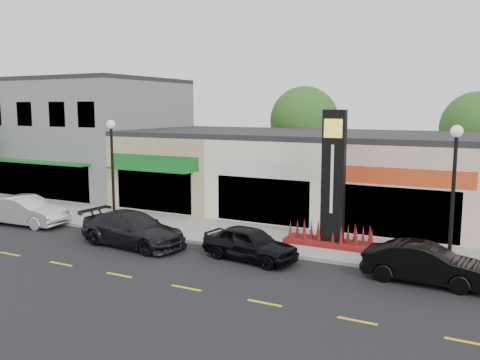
{
  "coord_description": "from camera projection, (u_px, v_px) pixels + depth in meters",
  "views": [
    {
      "loc": [
        9.44,
        -17.22,
        6.25
      ],
      "look_at": [
        -1.5,
        4.0,
        2.82
      ],
      "focal_mm": 38.0,
      "sensor_mm": 36.0,
      "label": 1
    }
  ],
  "objects": [
    {
      "name": "car_black_conv",
      "position": [
        425.0,
        263.0,
        18.13
      ],
      "size": [
        1.63,
        4.36,
        1.42
      ],
      "primitive_type": "imported",
      "rotation": [
        0.0,
        0.0,
        1.54
      ],
      "color": "black",
      "rests_on": "ground"
    },
    {
      "name": "pylon_sign",
      "position": [
        333.0,
        198.0,
        22.33
      ],
      "size": [
        4.2,
        1.3,
        6.0
      ],
      "color": "#58110F",
      "rests_on": "sidewalk"
    },
    {
      "name": "curb",
      "position": [
        251.0,
        250.0,
        22.16
      ],
      "size": [
        52.0,
        0.2,
        0.15
      ],
      "primitive_type": "cube",
      "color": "gray",
      "rests_on": "ground"
    },
    {
      "name": "sidewalk",
      "position": [
        271.0,
        238.0,
        24.14
      ],
      "size": [
        52.0,
        4.3,
        0.15
      ],
      "primitive_type": "cube",
      "color": "gray",
      "rests_on": "ground"
    },
    {
      "name": "tree_rear_mid",
      "position": [
        478.0,
        128.0,
        33.15
      ],
      "size": [
        4.8,
        4.8,
        7.29
      ],
      "color": "#382619",
      "rests_on": "ground"
    },
    {
      "name": "tree_rear_west",
      "position": [
        304.0,
        121.0,
        38.55
      ],
      "size": [
        5.2,
        5.2,
        7.83
      ],
      "color": "#382619",
      "rests_on": "ground"
    },
    {
      "name": "shop_pink_w",
      "position": [
        417.0,
        179.0,
        27.58
      ],
      "size": [
        7.0,
        10.01,
        4.8
      ],
      "color": "beige",
      "rests_on": "ground"
    },
    {
      "name": "lamp_east_near",
      "position": [
        454.0,
        184.0,
        18.4
      ],
      "size": [
        0.44,
        0.44,
        5.47
      ],
      "color": "black",
      "rests_on": "sidewalk"
    },
    {
      "name": "car_black_sedan",
      "position": [
        250.0,
        243.0,
        20.85
      ],
      "size": [
        2.23,
        4.3,
        1.4
      ],
      "primitive_type": "imported",
      "rotation": [
        0.0,
        0.0,
        1.43
      ],
      "color": "black",
      "rests_on": "ground"
    },
    {
      "name": "car_white_van",
      "position": [
        26.0,
        211.0,
        27.03
      ],
      "size": [
        1.98,
        4.83,
        1.56
      ],
      "primitive_type": "imported",
      "rotation": [
        0.0,
        0.0,
        1.64
      ],
      "color": "silver",
      "rests_on": "ground"
    },
    {
      "name": "lamp_west_near",
      "position": [
        112.0,
        163.0,
        25.65
      ],
      "size": [
        0.44,
        0.44,
        5.47
      ],
      "color": "black",
      "rests_on": "sidewalk"
    },
    {
      "name": "shop_cream",
      "position": [
        296.0,
        171.0,
        30.75
      ],
      "size": [
        7.0,
        10.01,
        4.8
      ],
      "color": "silver",
      "rests_on": "ground"
    },
    {
      "name": "building_grey_2story",
      "position": [
        90.0,
        136.0,
        37.99
      ],
      "size": [
        12.0,
        10.95,
        8.3
      ],
      "color": "slate",
      "rests_on": "ground"
    },
    {
      "name": "car_dark_sedan",
      "position": [
        133.0,
        229.0,
        22.99
      ],
      "size": [
        2.6,
        5.45,
        1.53
      ],
      "primitive_type": "imported",
      "rotation": [
        0.0,
        0.0,
        1.48
      ],
      "color": "black",
      "rests_on": "ground"
    },
    {
      "name": "shop_beige",
      "position": [
        198.0,
        165.0,
        33.92
      ],
      "size": [
        7.0,
        10.85,
        4.8
      ],
      "color": "tan",
      "rests_on": "ground"
    },
    {
      "name": "ground",
      "position": [
        228.0,
        265.0,
        20.32
      ],
      "size": [
        120.0,
        120.0,
        0.0
      ],
      "primitive_type": "plane",
      "color": "black",
      "rests_on": "ground"
    }
  ]
}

